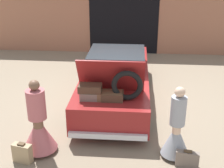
# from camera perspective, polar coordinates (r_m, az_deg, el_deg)

# --- Properties ---
(ground_plane) EXTENTS (40.00, 40.00, 0.00)m
(ground_plane) POSITION_cam_1_polar(r_m,az_deg,el_deg) (9.04, 0.70, -2.58)
(ground_plane) COLOR #7F705B
(garage_wall_back) EXTENTS (12.00, 0.14, 2.80)m
(garage_wall_back) POSITION_cam_1_polar(r_m,az_deg,el_deg) (12.94, 2.19, 11.72)
(garage_wall_back) COLOR #9E664C
(garage_wall_back) RESTS_ON ground_plane
(car) EXTENTS (1.82, 4.98, 1.75)m
(car) POSITION_cam_1_polar(r_m,az_deg,el_deg) (8.78, 0.71, 0.99)
(car) COLOR maroon
(car) RESTS_ON ground_plane
(person_left) EXTENTS (0.72, 0.72, 1.62)m
(person_left) POSITION_cam_1_polar(r_m,az_deg,el_deg) (6.63, -13.28, -7.74)
(person_left) COLOR brown
(person_left) RESTS_ON ground_plane
(person_right) EXTENTS (0.58, 0.58, 1.55)m
(person_right) POSITION_cam_1_polar(r_m,az_deg,el_deg) (6.44, 11.66, -8.77)
(person_right) COLOR beige
(person_right) RESTS_ON ground_plane
(suitcase_beside_left_person) EXTENTS (0.41, 0.24, 0.43)m
(suitcase_beside_left_person) POSITION_cam_1_polar(r_m,az_deg,el_deg) (6.60, -16.07, -12.04)
(suitcase_beside_left_person) COLOR #9E8460
(suitcase_beside_left_person) RESTS_ON ground_plane
(suitcase_beside_right_person) EXTENTS (0.46, 0.20, 0.37)m
(suitcase_beside_right_person) POSITION_cam_1_polar(r_m,az_deg,el_deg) (6.41, 13.59, -13.22)
(suitcase_beside_right_person) COLOR #75665B
(suitcase_beside_right_person) RESTS_ON ground_plane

